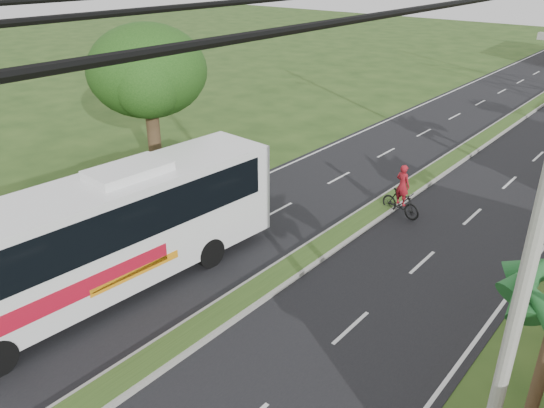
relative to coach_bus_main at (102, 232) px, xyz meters
The scene contains 8 objects.
ground 4.75m from the coach_bus_main, 19.83° to the right, with size 180.00×180.00×0.00m, color #284318.
road_asphalt 19.14m from the coach_bus_main, 78.19° to the left, with size 14.00×160.00×0.02m, color black.
median_strip 19.13m from the coach_bus_main, 78.19° to the left, with size 1.20×160.00×0.18m.
lane_edge_left 18.95m from the coach_bus_main, 98.60° to the left, with size 0.12×160.00×0.01m, color silver.
shade_tree 12.21m from the coach_bus_main, 133.67° to the left, with size 6.30×6.00×7.54m.
utility_pole_a 12.84m from the coach_bus_main, ahead, with size 1.60×0.28×11.00m.
coach_bus_main is the anchor object (origin of this frame).
motorcyclist 12.72m from the coach_bus_main, 67.48° to the left, with size 2.05×0.93×2.40m.
Camera 1 is at (10.06, -6.70, 10.47)m, focal length 35.00 mm.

